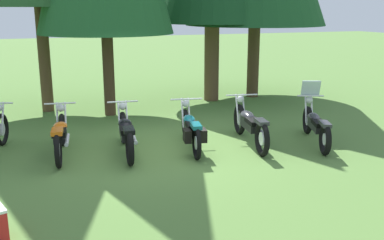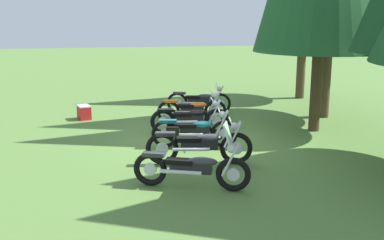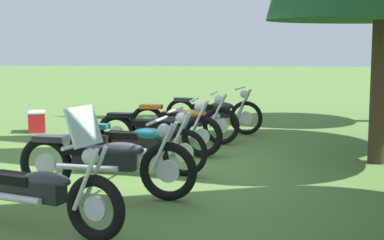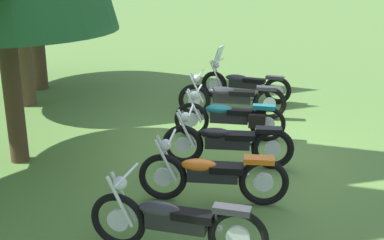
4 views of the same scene
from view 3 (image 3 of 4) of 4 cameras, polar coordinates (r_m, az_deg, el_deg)
name	(u,v)px [view 3 (image 3 of 4)]	position (r m, az deg, el deg)	size (l,w,h in m)	color
ground_plane	(154,164)	(9.70, -3.72, -4.25)	(80.00, 80.00, 0.00)	#547A38
motorcycle_0	(213,113)	(12.91, 2.09, 0.72)	(0.88, 2.17, 1.02)	black
motorcycle_1	(184,121)	(11.57, -0.76, -0.05)	(0.66, 2.21, 1.02)	black
motorcycle_2	(159,130)	(10.31, -3.20, -1.00)	(0.68, 2.27, 1.02)	black
motorcycle_3	(134,143)	(8.97, -5.67, -2.27)	(0.86, 2.20, 1.01)	black
motorcycle_4	(106,161)	(7.66, -8.30, -3.95)	(0.79, 2.42, 1.03)	black
motorcycle_5	(33,190)	(6.44, -15.14, -6.53)	(1.06, 2.21, 1.35)	black
picnic_cooler	(37,121)	(13.53, -14.76, -0.14)	(0.60, 0.50, 0.46)	red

